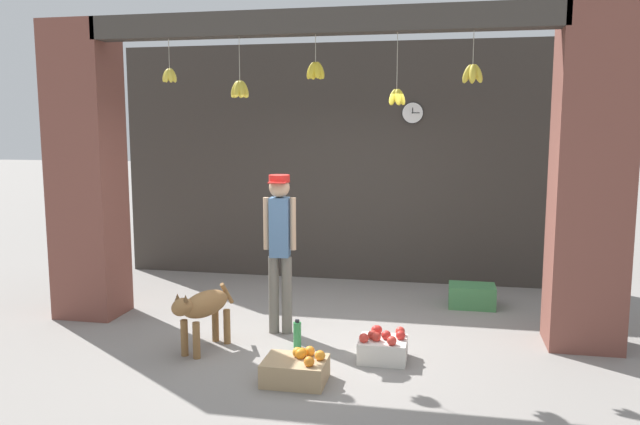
{
  "coord_description": "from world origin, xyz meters",
  "views": [
    {
      "loc": [
        1.3,
        -6.12,
        2.19
      ],
      "look_at": [
        0.0,
        0.38,
        1.26
      ],
      "focal_mm": 35.0,
      "sensor_mm": 36.0,
      "label": 1
    }
  ],
  "objects_px": {
    "shopkeeper": "(280,241)",
    "dog": "(203,308)",
    "fruit_crate_apples": "(383,347)",
    "produce_box_green": "(472,296)",
    "water_bottle": "(297,334)",
    "wall_clock": "(413,113)",
    "fruit_crate_oranges": "(296,369)"
  },
  "relations": [
    {
      "from": "shopkeeper",
      "to": "dog",
      "type": "bearing_deg",
      "value": 42.73
    },
    {
      "from": "fruit_crate_apples",
      "to": "produce_box_green",
      "type": "xyz_separation_m",
      "value": [
        0.89,
        1.96,
        0.01
      ]
    },
    {
      "from": "water_bottle",
      "to": "wall_clock",
      "type": "bearing_deg",
      "value": 71.5
    },
    {
      "from": "shopkeeper",
      "to": "fruit_crate_oranges",
      "type": "bearing_deg",
      "value": 105.73
    },
    {
      "from": "fruit_crate_oranges",
      "to": "fruit_crate_apples",
      "type": "relative_size",
      "value": 1.21
    },
    {
      "from": "fruit_crate_oranges",
      "to": "shopkeeper",
      "type": "bearing_deg",
      "value": 110.79
    },
    {
      "from": "fruit_crate_apples",
      "to": "produce_box_green",
      "type": "bearing_deg",
      "value": 65.48
    },
    {
      "from": "dog",
      "to": "water_bottle",
      "type": "relative_size",
      "value": 3.1
    },
    {
      "from": "fruit_crate_oranges",
      "to": "wall_clock",
      "type": "bearing_deg",
      "value": 78.28
    },
    {
      "from": "water_bottle",
      "to": "dog",
      "type": "bearing_deg",
      "value": -162.84
    },
    {
      "from": "fruit_crate_oranges",
      "to": "fruit_crate_apples",
      "type": "distance_m",
      "value": 0.95
    },
    {
      "from": "shopkeeper",
      "to": "wall_clock",
      "type": "xyz_separation_m",
      "value": [
        1.22,
        2.44,
        1.36
      ]
    },
    {
      "from": "dog",
      "to": "produce_box_green",
      "type": "distance_m",
      "value": 3.36
    },
    {
      "from": "wall_clock",
      "to": "fruit_crate_oranges",
      "type": "bearing_deg",
      "value": -101.72
    },
    {
      "from": "shopkeeper",
      "to": "produce_box_green",
      "type": "distance_m",
      "value": 2.62
    },
    {
      "from": "fruit_crate_apples",
      "to": "water_bottle",
      "type": "bearing_deg",
      "value": 168.96
    },
    {
      "from": "dog",
      "to": "fruit_crate_apples",
      "type": "distance_m",
      "value": 1.77
    },
    {
      "from": "fruit_crate_oranges",
      "to": "water_bottle",
      "type": "height_order",
      "value": "fruit_crate_oranges"
    },
    {
      "from": "water_bottle",
      "to": "wall_clock",
      "type": "distance_m",
      "value": 3.73
    },
    {
      "from": "water_bottle",
      "to": "wall_clock",
      "type": "height_order",
      "value": "wall_clock"
    },
    {
      "from": "dog",
      "to": "fruit_crate_apples",
      "type": "xyz_separation_m",
      "value": [
        1.74,
        0.1,
        -0.31
      ]
    },
    {
      "from": "fruit_crate_oranges",
      "to": "fruit_crate_apples",
      "type": "height_order",
      "value": "same"
    },
    {
      "from": "produce_box_green",
      "to": "water_bottle",
      "type": "relative_size",
      "value": 1.95
    },
    {
      "from": "fruit_crate_apples",
      "to": "wall_clock",
      "type": "distance_m",
      "value": 3.74
    },
    {
      "from": "shopkeeper",
      "to": "fruit_crate_oranges",
      "type": "relative_size",
      "value": 3.14
    },
    {
      "from": "fruit_crate_oranges",
      "to": "produce_box_green",
      "type": "bearing_deg",
      "value": 59.0
    },
    {
      "from": "dog",
      "to": "water_bottle",
      "type": "bearing_deg",
      "value": 125.0
    },
    {
      "from": "dog",
      "to": "water_bottle",
      "type": "height_order",
      "value": "dog"
    },
    {
      "from": "shopkeeper",
      "to": "water_bottle",
      "type": "height_order",
      "value": "shopkeeper"
    },
    {
      "from": "fruit_crate_oranges",
      "to": "dog",
      "type": "bearing_deg",
      "value": 152.24
    },
    {
      "from": "fruit_crate_apples",
      "to": "water_bottle",
      "type": "xyz_separation_m",
      "value": [
        -0.87,
        0.17,
        0.01
      ]
    },
    {
      "from": "shopkeeper",
      "to": "fruit_crate_apples",
      "type": "xyz_separation_m",
      "value": [
        1.14,
        -0.56,
        -0.88
      ]
    }
  ]
}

